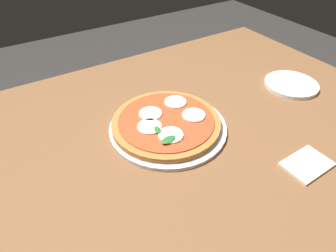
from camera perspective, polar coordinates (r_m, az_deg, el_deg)
The scene contains 5 objects.
dining_table at distance 0.96m, azimuth 5.19°, elevation -4.99°, with size 1.51×1.16×0.77m.
serving_tray at distance 0.91m, azimuth 0.00°, elevation -0.20°, with size 0.37×0.37×0.01m, color silver.
pizza at distance 0.90m, azimuth -0.35°, elevation 0.79°, with size 0.34×0.34×0.03m.
plate_white at distance 1.21m, azimuth 23.12°, elevation 7.56°, with size 0.20×0.20×0.01m, color white.
napkin at distance 0.88m, azimuth 25.72°, elevation -6.81°, with size 0.13×0.09×0.01m, color white.
Camera 1 is at (0.44, 0.53, 1.35)m, focal length 30.90 mm.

